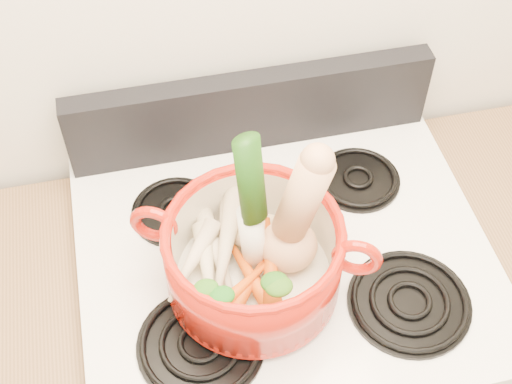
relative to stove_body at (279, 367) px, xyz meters
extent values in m
cube|color=silver|center=(0.00, 0.00, 0.00)|extent=(0.76, 0.65, 0.92)
cube|color=white|center=(0.00, 0.00, 0.47)|extent=(0.78, 0.67, 0.03)
cube|color=black|center=(0.00, 0.30, 0.58)|extent=(0.76, 0.05, 0.18)
cylinder|color=black|center=(-0.19, -0.16, 0.50)|extent=(0.22, 0.22, 0.02)
cylinder|color=black|center=(0.19, -0.16, 0.50)|extent=(0.22, 0.22, 0.02)
cylinder|color=black|center=(-0.19, 0.14, 0.50)|extent=(0.17, 0.17, 0.02)
cylinder|color=black|center=(0.19, 0.14, 0.50)|extent=(0.17, 0.17, 0.02)
cylinder|color=#A6160A|center=(-0.08, -0.06, 0.58)|extent=(0.41, 0.41, 0.15)
torus|color=#A6160A|center=(-0.23, 0.01, 0.64)|extent=(0.09, 0.05, 0.09)
torus|color=#A6160A|center=(0.08, -0.14, 0.64)|extent=(0.09, 0.05, 0.09)
cylinder|color=white|center=(-0.07, -0.04, 0.69)|extent=(0.08, 0.10, 0.31)
ellipsoid|color=tan|center=(-0.06, 0.01, 0.56)|extent=(0.10, 0.08, 0.05)
cone|color=beige|center=(-0.13, -0.02, 0.57)|extent=(0.07, 0.22, 0.06)
cone|color=beige|center=(-0.16, -0.06, 0.57)|extent=(0.05, 0.18, 0.05)
cone|color=beige|center=(-0.11, -0.01, 0.57)|extent=(0.09, 0.19, 0.06)
cone|color=beige|center=(-0.18, -0.04, 0.58)|extent=(0.13, 0.15, 0.05)
cone|color=beige|center=(-0.12, -0.02, 0.59)|extent=(0.12, 0.23, 0.06)
cone|color=#CC4A0A|center=(-0.08, -0.09, 0.56)|extent=(0.08, 0.18, 0.05)
cone|color=#C23709|center=(-0.10, -0.12, 0.56)|extent=(0.12, 0.14, 0.05)
cone|color=#C14909|center=(-0.05, -0.07, 0.57)|extent=(0.07, 0.19, 0.05)
cone|color=#DB610A|center=(-0.11, -0.12, 0.57)|extent=(0.13, 0.10, 0.04)
camera|label=1|loc=(-0.22, -0.75, 1.61)|focal=50.00mm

